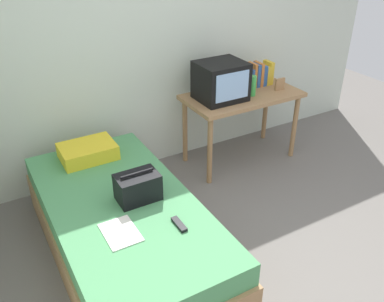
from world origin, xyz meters
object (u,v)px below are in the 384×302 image
at_px(water_bottle, 252,86).
at_px(remote_dark, 179,224).
at_px(desk, 242,103).
at_px(book_row, 259,74).
at_px(picture_frame, 280,84).
at_px(handbag, 138,187).
at_px(bed, 124,230).
at_px(pillow, 88,151).
at_px(tv, 221,81).
at_px(magazine, 120,232).

relative_size(water_bottle, remote_dark, 1.26).
bearing_deg(desk, book_row, 22.85).
height_order(picture_frame, remote_dark, picture_frame).
relative_size(desk, handbag, 3.87).
xyz_separation_m(book_row, remote_dark, (-1.65, -1.32, -0.34)).
xyz_separation_m(bed, pillow, (-0.01, 0.72, 0.31)).
bearing_deg(picture_frame, book_row, 112.55).
bearing_deg(remote_dark, bed, 118.77).
distance_m(handbag, remote_dark, 0.43).
bearing_deg(desk, tv, 179.26).
xyz_separation_m(bed, tv, (1.33, 0.77, 0.67)).
relative_size(bed, remote_dark, 12.82).
relative_size(tv, water_bottle, 2.24).
distance_m(bed, desk, 1.81).
bearing_deg(bed, magazine, -112.64).
xyz_separation_m(desk, remote_dark, (-1.36, -1.19, -0.13)).
xyz_separation_m(tv, handbag, (-1.21, -0.79, -0.32)).
relative_size(bed, pillow, 4.48).
xyz_separation_m(picture_frame, magazine, (-2.10, -0.98, -0.29)).
height_order(tv, remote_dark, tv).
relative_size(pillow, magazine, 1.54).
relative_size(book_row, picture_frame, 2.22).
height_order(tv, pillow, tv).
bearing_deg(picture_frame, pillow, 178.63).
bearing_deg(handbag, picture_frame, 20.50).
xyz_separation_m(bed, book_row, (1.89, 0.89, 0.60)).
height_order(bed, pillow, pillow).
height_order(picture_frame, pillow, picture_frame).
distance_m(picture_frame, handbag, 1.99).
xyz_separation_m(tv, water_bottle, (0.32, -0.07, -0.08)).
height_order(water_bottle, pillow, water_bottle).
distance_m(pillow, handbag, 0.75).
bearing_deg(pillow, bed, -89.08).
distance_m(bed, pillow, 0.79).
bearing_deg(magazine, book_row, 30.73).
xyz_separation_m(tv, remote_dark, (-1.10, -1.20, -0.41)).
bearing_deg(tv, remote_dark, -132.43).
xyz_separation_m(pillow, handbag, (0.13, -0.74, 0.04)).
bearing_deg(water_bottle, handbag, -154.81).
bearing_deg(pillow, desk, 1.65).
relative_size(tv, magazine, 1.52).
height_order(book_row, picture_frame, book_row).
bearing_deg(water_bottle, desk, 129.67).
bearing_deg(tv, desk, -0.74).
bearing_deg(bed, remote_dark, -61.23).
bearing_deg(water_bottle, remote_dark, -141.50).
distance_m(bed, water_bottle, 1.88).
distance_m(book_row, remote_dark, 2.14).
bearing_deg(picture_frame, tv, 171.45).
relative_size(pillow, remote_dark, 2.86).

